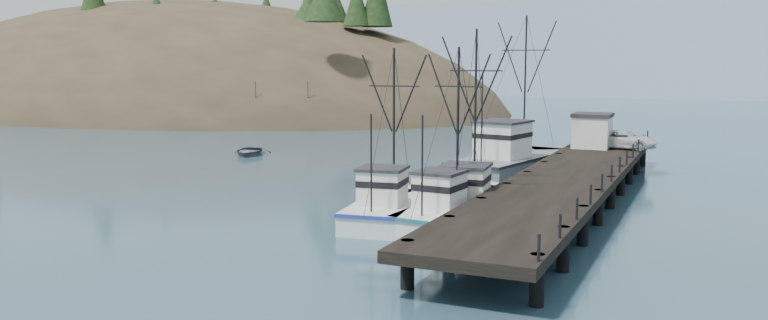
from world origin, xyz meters
TOP-DOWN VIEW (x-y plane):
  - ground at (0.00, 0.00)m, footprint 400.00×400.00m
  - pier at (14.00, 16.00)m, footprint 6.00×44.00m
  - headland at (-74.95, 78.61)m, footprint 134.80×78.00m
  - distant_ridge at (10.00, 170.00)m, footprint 360.00×40.00m
  - distant_ridge_far at (-40.00, 185.00)m, footprint 180.00×25.00m
  - moored_sailboats at (-34.95, 56.60)m, footprint 18.82×14.49m
  - trawler_near at (9.28, 7.22)m, footprint 3.96×9.83m
  - trawler_mid at (5.69, 7.15)m, footprint 4.51×10.06m
  - trawler_far at (9.51, 10.15)m, footprint 4.51×10.96m
  - work_vessel at (8.26, 25.14)m, footprint 7.06×15.28m
  - pier_shed at (13.12, 30.76)m, footprint 3.00×3.20m
  - pickup_truck at (15.50, 31.14)m, footprint 5.47×2.95m
  - motorboat at (-18.49, 28.66)m, footprint 5.39×6.20m

SIDE VIEW (x-z plane):
  - headland at x=-74.95m, z-range -30.05..20.95m
  - ground at x=0.00m, z-range 0.00..0.00m
  - distant_ridge at x=10.00m, z-range -13.00..13.00m
  - distant_ridge_far at x=-40.00m, z-range -9.00..9.00m
  - motorboat at x=-18.49m, z-range -0.54..0.54m
  - moored_sailboats at x=-34.95m, z-range -2.84..3.51m
  - trawler_mid at x=5.69m, z-range -4.22..5.86m
  - trawler_near at x=9.28m, z-range -4.24..5.88m
  - trawler_far at x=9.51m, z-range -4.78..6.42m
  - work_vessel at x=8.26m, z-range -5.16..7.62m
  - pier at x=14.00m, z-range 0.69..2.69m
  - pickup_truck at x=15.50m, z-range 2.00..3.46m
  - pier_shed at x=13.12m, z-range 2.02..4.82m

